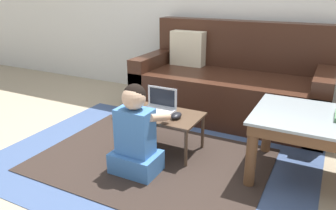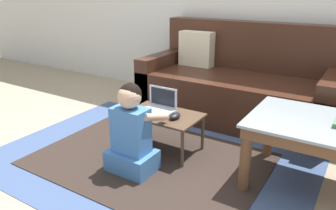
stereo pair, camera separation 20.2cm
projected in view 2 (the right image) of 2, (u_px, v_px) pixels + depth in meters
The scene contains 7 objects.
ground_plane at pixel (156, 157), 2.52m from camera, with size 16.00×16.00×0.00m, color gray.
area_rug at pixel (150, 159), 2.48m from camera, with size 2.32×1.68×0.01m.
couch at pixel (237, 87), 3.21m from camera, with size 1.82×0.85×0.91m.
laptop_desk at pixel (163, 118), 2.54m from camera, with size 0.58×0.37×0.31m.
laptop at pixel (159, 107), 2.57m from camera, with size 0.26×0.17×0.18m.
computer_mouse at pixel (175, 116), 2.43m from camera, with size 0.07×0.11×0.04m.
person_seated at pixel (132, 133), 2.25m from camera, with size 0.33×0.39×0.65m.
Camera 2 is at (1.26, -1.84, 1.24)m, focal length 35.00 mm.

